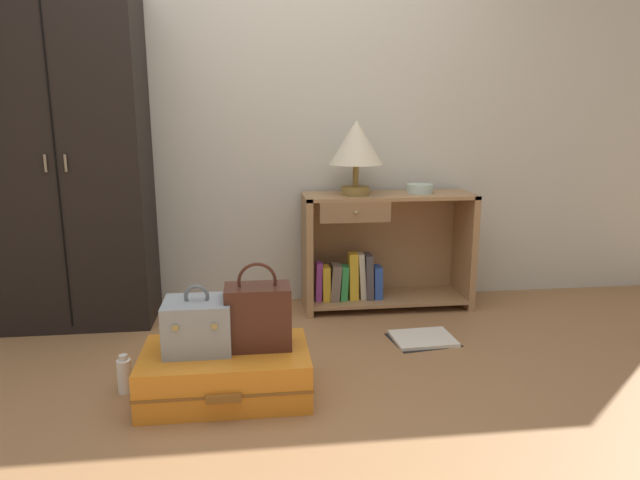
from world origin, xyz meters
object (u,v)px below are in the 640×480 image
Objects in this scene: wardrobe at (70,160)px; bottle at (125,375)px; bowl at (420,188)px; bookshelf at (379,252)px; train_case at (198,325)px; handbag at (258,315)px; suitcase_large at (226,373)px; table_lamp at (356,145)px; open_book_on_floor at (423,339)px.

wardrobe reaches higher than bottle.
bookshelf is at bearing 179.94° from bowl.
handbag reaches higher than train_case.
suitcase_large is (0.87, -1.02, -0.84)m from wardrobe.
train_case is 0.26m from handbag.
table_lamp is 1.52× the size of train_case.
wardrobe reaches higher than handbag.
bowl is 0.93× the size of bottle.
wardrobe is 1.63m from table_lamp.
bookshelf is 2.36× the size of table_lamp.
suitcase_large is at bearing -49.57° from wardrobe.
handbag is at bearing -44.49° from wardrobe.
wardrobe is at bearing 135.51° from handbag.
wardrobe is 5.05× the size of open_book_on_floor.
train_case reaches higher than open_book_on_floor.
bowl is 0.43× the size of open_book_on_floor.
table_lamp is 1.19m from open_book_on_floor.
open_book_on_floor is at bearing 25.08° from suitcase_large.
bookshelf is 1.45× the size of suitcase_large.
bookshelf is 0.47m from bowl.
bookshelf is 0.70m from open_book_on_floor.
open_book_on_floor is (1.03, 0.48, -0.10)m from suitcase_large.
bookshelf is at bearing 53.77° from handbag.
bottle is (-0.59, 0.05, -0.27)m from handbag.
bowl reaches higher than handbag.
train_case is (0.76, -1.00, -0.63)m from wardrobe.
train_case is 1.67× the size of bottle.
suitcase_large is at bearing -125.83° from table_lamp.
bookshelf is 2.79× the size of open_book_on_floor.
suitcase_large is at bearing -170.01° from handbag.
handbag is (-1.02, -1.05, -0.40)m from bowl.
handbag is at bearing -134.08° from bowl.
bookshelf is 1.71m from bottle.
train_case is at bearing -52.77° from wardrobe.
train_case reaches higher than suitcase_large.
open_book_on_floor is at bearing 27.26° from handbag.
bookshelf is 3.59× the size of train_case.
bowl is at bearing -0.06° from bookshelf.
bookshelf is at bearing 100.88° from open_book_on_floor.
bookshelf is 1.44m from suitcase_large.
train_case is 0.77× the size of handbag.
train_case is 0.78× the size of open_book_on_floor.
train_case is at bearing -130.22° from table_lamp.
bowl reaches higher than train_case.
wardrobe is 5.01× the size of handbag.
suitcase_large is 4.13× the size of bottle.
suitcase_large is at bearing -11.10° from train_case.
bookshelf is at bearing 45.84° from train_case.
bowl is 1.71m from train_case.
handbag is (-0.77, -1.05, -0.00)m from bookshelf.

